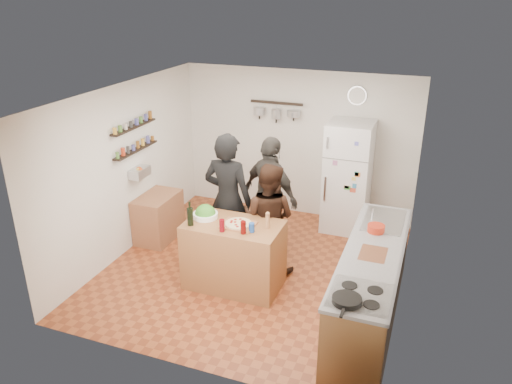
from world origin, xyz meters
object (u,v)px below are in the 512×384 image
at_px(fridge, 347,177).
at_px(wall_clock, 357,96).
at_px(counter_run, 370,285).
at_px(side_table, 158,217).
at_px(skillet, 347,300).
at_px(person_left, 228,200).
at_px(prep_island, 234,255).
at_px(pepper_mill, 268,222).
at_px(wine_bottle, 190,217).
at_px(person_back, 271,195).
at_px(salad_bowl, 205,215).
at_px(salt_canister, 252,227).
at_px(person_center, 268,218).
at_px(red_bowl, 376,228).

xyz_separation_m(fridge, wall_clock, (0.00, 0.33, 1.25)).
bearing_deg(wall_clock, fridge, -90.00).
relative_size(counter_run, side_table, 3.29).
xyz_separation_m(skillet, wall_clock, (-0.65, 3.75, 1.20)).
relative_size(person_left, wall_clock, 6.47).
distance_m(prep_island, wall_clock, 3.23).
height_order(person_left, counter_run, person_left).
bearing_deg(wall_clock, pepper_mill, -103.56).
xyz_separation_m(wine_bottle, person_back, (0.63, 1.33, -0.14)).
height_order(person_back, counter_run, person_back).
relative_size(wall_clock, side_table, 0.37).
distance_m(pepper_mill, counter_run, 1.46).
distance_m(skillet, fridge, 3.48).
distance_m(wine_bottle, pepper_mill, 0.99).
height_order(wine_bottle, person_left, person_left).
distance_m(salad_bowl, side_table, 1.55).
bearing_deg(skillet, wall_clock, 99.84).
xyz_separation_m(salt_canister, person_center, (-0.01, 0.67, -0.18)).
bearing_deg(counter_run, person_center, 157.23).
relative_size(person_back, wall_clock, 5.92).
relative_size(person_left, fridge, 1.08).
distance_m(counter_run, skillet, 1.23).
xyz_separation_m(counter_run, wall_clock, (-0.75, 2.63, 1.70)).
xyz_separation_m(salt_canister, fridge, (0.75, 2.33, -0.07)).
xyz_separation_m(person_center, red_bowl, (1.46, -0.14, 0.17)).
distance_m(person_center, fridge, 1.83).
height_order(prep_island, salt_canister, salt_canister).
relative_size(person_left, red_bowl, 9.06).
bearing_deg(salad_bowl, counter_run, -3.51).
distance_m(wine_bottle, salt_canister, 0.81).
relative_size(red_bowl, wall_clock, 0.71).
relative_size(pepper_mill, side_table, 0.22).
relative_size(pepper_mill, counter_run, 0.07).
distance_m(person_back, side_table, 1.87).
distance_m(prep_island, skillet, 2.14).
xyz_separation_m(person_back, fridge, (0.92, 1.11, 0.01)).
height_order(prep_island, pepper_mill, pepper_mill).
bearing_deg(salt_canister, wine_bottle, -172.87).
relative_size(wine_bottle, side_table, 0.30).
distance_m(person_left, red_bowl, 2.07).
distance_m(person_left, counter_run, 2.27).
bearing_deg(side_table, person_center, -7.90).
xyz_separation_m(prep_island, pepper_mill, (0.45, 0.05, 0.54)).
bearing_deg(person_center, salad_bowl, 39.69).
bearing_deg(side_table, fridge, 27.45).
bearing_deg(skillet, person_center, 128.85).
relative_size(prep_island, person_center, 0.79).
bearing_deg(salt_canister, person_back, 97.91).
bearing_deg(wine_bottle, person_center, 44.27).
relative_size(wine_bottle, fridge, 0.13).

